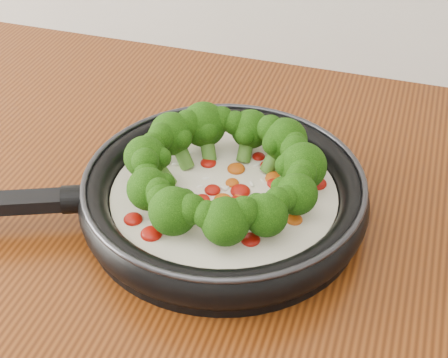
% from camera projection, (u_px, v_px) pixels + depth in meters
% --- Properties ---
extents(skillet, '(0.52, 0.41, 0.09)m').
position_uv_depth(skillet, '(222.00, 189.00, 0.72)').
color(skillet, black).
rests_on(skillet, counter).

